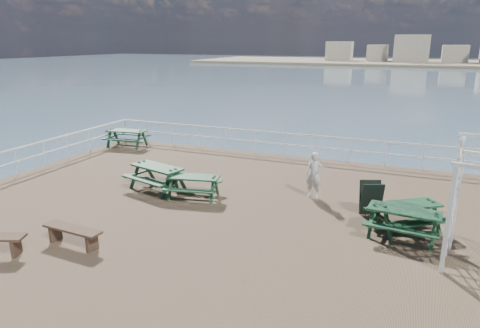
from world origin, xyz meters
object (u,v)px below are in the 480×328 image
at_px(picnic_table_a, 127,135).
at_px(person, 314,175).
at_px(picnic_table_b, 157,172).
at_px(picnic_table_c, 406,211).
at_px(flat_bench_near, 73,232).
at_px(picnic_table_e, 404,217).
at_px(picnic_table_d, 193,182).

distance_m(picnic_table_a, person, 10.90).
bearing_deg(picnic_table_b, picnic_table_a, 150.93).
relative_size(picnic_table_c, flat_bench_near, 1.35).
bearing_deg(person, picnic_table_b, -162.87).
xyz_separation_m(picnic_table_a, flat_bench_near, (5.38, -9.43, -0.23)).
bearing_deg(flat_bench_near, picnic_table_a, 122.92).
height_order(picnic_table_b, picnic_table_e, picnic_table_b).
height_order(picnic_table_c, picnic_table_e, picnic_table_e).
height_order(picnic_table_e, person, person).
distance_m(picnic_table_c, picnic_table_d, 6.72).
height_order(picnic_table_b, person, person).
height_order(picnic_table_d, person, person).
height_order(picnic_table_c, flat_bench_near, picnic_table_c).
xyz_separation_m(picnic_table_a, picnic_table_b, (4.97, -4.86, 0.02)).
bearing_deg(picnic_table_c, flat_bench_near, 171.73).
xyz_separation_m(picnic_table_d, person, (3.75, 1.54, 0.25)).
bearing_deg(flat_bench_near, person, 53.26).
xyz_separation_m(picnic_table_b, picnic_table_c, (8.30, -0.27, -0.05)).
distance_m(picnic_table_d, person, 4.06).
height_order(picnic_table_e, flat_bench_near, picnic_table_e).
xyz_separation_m(picnic_table_c, picnic_table_e, (-0.05, -0.53, 0.01)).
relative_size(picnic_table_a, flat_bench_near, 1.22).
distance_m(picnic_table_d, flat_bench_near, 4.49).
relative_size(picnic_table_a, picnic_table_e, 1.06).
height_order(picnic_table_a, picnic_table_b, picnic_table_b).
height_order(picnic_table_a, flat_bench_near, picnic_table_a).
bearing_deg(picnic_table_b, picnic_table_c, 13.45).
height_order(picnic_table_b, picnic_table_c, picnic_table_b).
bearing_deg(picnic_table_b, picnic_table_d, 6.60).
bearing_deg(picnic_table_a, person, -26.32).
bearing_deg(picnic_table_c, picnic_table_d, 142.89).
relative_size(picnic_table_b, picnic_table_d, 1.18).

